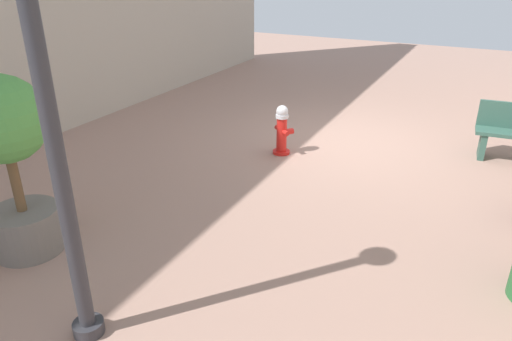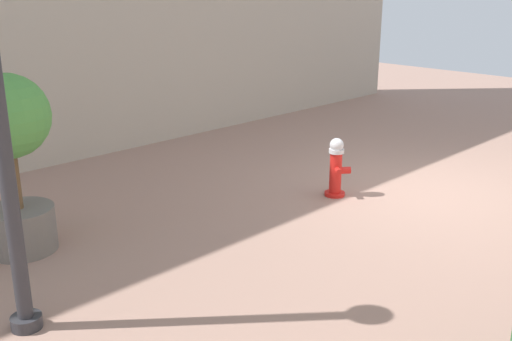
# 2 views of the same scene
# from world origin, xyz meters

# --- Properties ---
(ground_plane) EXTENTS (23.40, 23.40, 0.00)m
(ground_plane) POSITION_xyz_m (0.00, 0.00, 0.00)
(ground_plane) COLOR #9E7A6B
(fire_hydrant) EXTENTS (0.36, 0.36, 0.87)m
(fire_hydrant) POSITION_xyz_m (0.86, 1.05, 0.43)
(fire_hydrant) COLOR red
(fire_hydrant) RESTS_ON ground_plane
(planter_tree) EXTENTS (0.94, 0.94, 2.08)m
(planter_tree) POSITION_xyz_m (2.28, 5.11, 1.23)
(planter_tree) COLOR slate
(planter_tree) RESTS_ON ground_plane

